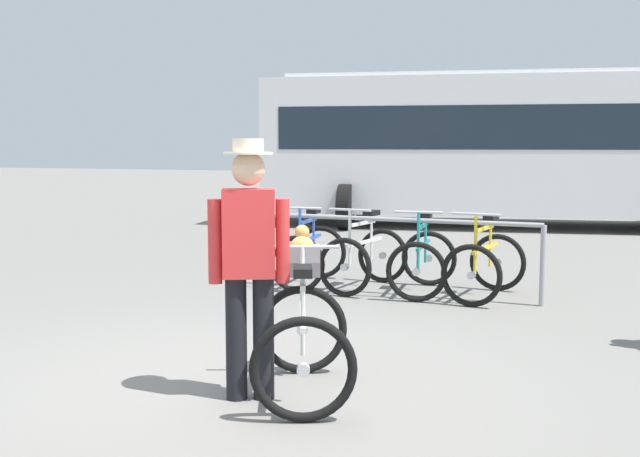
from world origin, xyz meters
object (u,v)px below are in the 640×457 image
object	(u,v)px
racked_bike_yellow	(485,265)
racked_bike_teal	(423,261)
person_with_featured_bike	(249,258)
bus_distant	(513,141)
racked_bike_blue	(309,255)
racked_bike_white	(364,258)
featured_bicycle	(303,321)

from	to	relation	value
racked_bike_yellow	racked_bike_teal	bearing A→B (deg)	176.58
person_with_featured_bike	bus_distant	size ratio (longest dim) A/B	0.17
racked_bike_teal	person_with_featured_bike	world-z (taller)	person_with_featured_bike
racked_bike_blue	person_with_featured_bike	size ratio (longest dim) A/B	0.67
racked_bike_yellow	person_with_featured_bike	xyz separation A→B (m)	(-1.03, -3.93, 0.58)
racked_bike_white	person_with_featured_bike	size ratio (longest dim) A/B	0.70
racked_bike_yellow	bus_distant	xyz separation A→B (m)	(-0.47, 7.75, 1.37)
bus_distant	racked_bike_yellow	bearing A→B (deg)	-86.56
racked_bike_blue	bus_distant	xyz separation A→B (m)	(1.63, 7.62, 1.37)
racked_bike_white	racked_bike_yellow	distance (m)	1.40
racked_bike_blue	person_with_featured_bike	bearing A→B (deg)	-75.32
racked_bike_blue	racked_bike_teal	size ratio (longest dim) A/B	1.00
racked_bike_blue	racked_bike_white	bearing A→B (deg)	-3.42
racked_bike_blue	racked_bike_teal	world-z (taller)	same
racked_bike_white	racked_bike_teal	distance (m)	0.70
racked_bike_teal	person_with_featured_bike	bearing A→B (deg)	-94.80
racked_bike_white	featured_bicycle	world-z (taller)	featured_bicycle
racked_bike_yellow	bus_distant	bearing A→B (deg)	93.44
racked_bike_teal	racked_bike_yellow	size ratio (longest dim) A/B	0.98
bus_distant	racked_bike_teal	bearing A→B (deg)	-91.73
racked_bike_teal	bus_distant	bearing A→B (deg)	88.27
racked_bike_yellow	bus_distant	distance (m)	7.88
person_with_featured_bike	bus_distant	world-z (taller)	bus_distant
racked_bike_blue	bus_distant	distance (m)	7.92
racked_bike_white	person_with_featured_bike	xyz separation A→B (m)	(0.37, -4.02, 0.58)
featured_bicycle	racked_bike_blue	bearing A→B (deg)	109.40
racked_bike_yellow	racked_bike_blue	bearing A→B (deg)	176.58
person_with_featured_bike	featured_bicycle	bearing A→B (deg)	47.59
racked_bike_white	bus_distant	distance (m)	7.84
racked_bike_yellow	bus_distant	size ratio (longest dim) A/B	0.11
featured_bicycle	person_with_featured_bike	size ratio (longest dim) A/B	0.73
racked_bike_white	bus_distant	xyz separation A→B (m)	(0.93, 7.67, 1.37)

